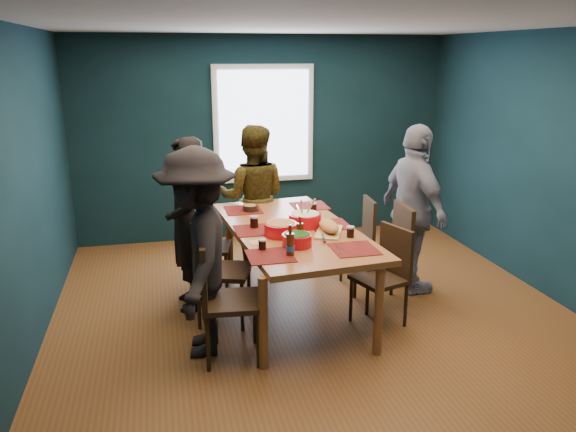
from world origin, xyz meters
name	(u,v)px	position (x,y,z in m)	size (l,w,h in m)	color
room	(306,169)	(0.00, 0.27, 1.37)	(5.01, 5.01, 2.71)	brown
dining_table	(293,236)	(-0.18, 0.08, 0.77)	(1.31, 2.32, 0.85)	#93582C
chair_left_far	(201,239)	(-1.01, 0.81, 0.55)	(0.51, 0.51, 0.95)	black
chair_left_mid	(213,261)	(-0.96, 0.01, 0.60)	(0.59, 0.59, 1.03)	black
chair_left_near	(219,291)	(-0.99, -0.70, 0.61)	(0.52, 0.52, 1.04)	black
chair_right_far	(360,231)	(0.78, 0.78, 0.52)	(0.43, 0.43, 0.89)	black
chair_right_mid	(391,248)	(0.80, -0.04, 0.60)	(0.49, 0.49, 1.03)	black
chair_right_near	(387,268)	(0.60, -0.40, 0.54)	(0.53, 0.53, 0.93)	black
person_far_left	(187,225)	(-1.17, 0.38, 0.85)	(0.62, 0.41, 1.71)	black
person_back	(253,198)	(-0.35, 1.32, 0.84)	(0.82, 0.64, 1.69)	black
person_right	(414,210)	(1.15, 0.23, 0.89)	(1.04, 0.44, 1.78)	silver
person_near_left	(198,253)	(-1.13, -0.53, 0.88)	(1.14, 0.65, 1.76)	black
bowl_salad	(281,229)	(-0.35, -0.13, 0.91)	(0.30, 0.30, 0.13)	red
bowl_dumpling	(305,219)	(-0.05, 0.10, 0.92)	(0.31, 0.31, 0.29)	red
bowl_herbs	(297,239)	(-0.27, -0.44, 0.91)	(0.26, 0.26, 0.11)	red
cutting_board	(329,227)	(0.11, -0.16, 0.90)	(0.38, 0.57, 0.12)	tan
small_bowl	(250,208)	(-0.48, 0.76, 0.88)	(0.16, 0.16, 0.07)	black
beer_bottle_a	(290,244)	(-0.38, -0.66, 0.94)	(0.07, 0.07, 0.27)	#441B0C
beer_bottle_b	(300,231)	(-0.21, -0.31, 0.93)	(0.06, 0.06, 0.23)	#441B0C
cola_glass_a	(262,244)	(-0.58, -0.47, 0.90)	(0.07, 0.07, 0.10)	black
cola_glass_b	(350,231)	(0.26, -0.32, 0.90)	(0.07, 0.07, 0.10)	black
cola_glass_c	(314,207)	(0.17, 0.59, 0.90)	(0.07, 0.07, 0.10)	black
cola_glass_d	(254,221)	(-0.54, 0.16, 0.91)	(0.08, 0.08, 0.12)	black
napkin_a	(331,224)	(0.22, 0.12, 0.85)	(0.14, 0.14, 0.00)	#FC886A
napkin_b	(257,242)	(-0.59, -0.27, 0.85)	(0.13, 0.13, 0.00)	#FC886A
napkin_c	(355,250)	(0.18, -0.67, 0.85)	(0.14, 0.14, 0.00)	#FC886A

